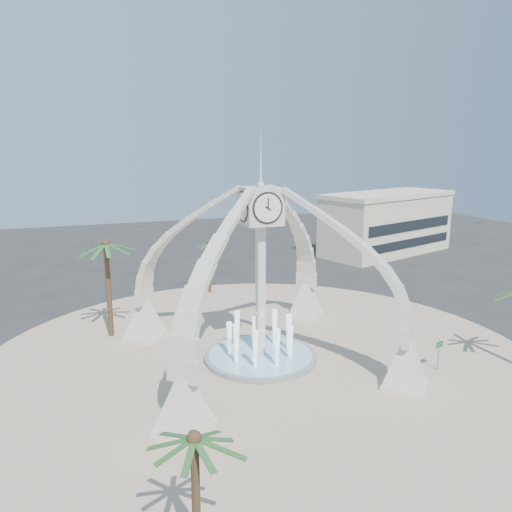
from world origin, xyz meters
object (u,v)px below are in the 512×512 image
object	(u,v)px
clock_tower	(260,272)
palm_north	(209,244)
palm_west	(106,245)
street_sign	(439,348)
palm_south	(194,440)
fountain	(260,356)

from	to	relation	value
clock_tower	palm_north	bearing A→B (deg)	86.46
palm_west	street_sign	bearing A→B (deg)	-35.36
clock_tower	palm_north	distance (m)	17.50
palm_south	street_sign	size ratio (longest dim) A/B	2.52
clock_tower	palm_north	size ratio (longest dim) A/B	3.05
palm_west	palm_south	distance (m)	24.42
clock_tower	palm_west	world-z (taller)	clock_tower
palm_west	street_sign	distance (m)	25.50
clock_tower	palm_west	distance (m)	12.81
palm_west	palm_north	world-z (taller)	palm_west
street_sign	palm_south	bearing A→B (deg)	-167.62
clock_tower	street_sign	distance (m)	13.12
palm_west	clock_tower	bearing A→B (deg)	-41.33
clock_tower	street_sign	xyz separation A→B (m)	(10.64, -5.92, -4.86)
palm_west	palm_north	size ratio (longest dim) A/B	1.43
fountain	palm_west	bearing A→B (deg)	138.67
street_sign	fountain	bearing A→B (deg)	135.95
clock_tower	street_sign	bearing A→B (deg)	-29.10
palm_north	palm_south	bearing A→B (deg)	-106.14
palm_south	street_sign	bearing A→B (deg)	27.32
fountain	palm_south	size ratio (longest dim) A/B	1.39
palm_west	street_sign	size ratio (longest dim) A/B	3.71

